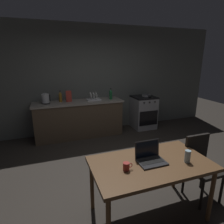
# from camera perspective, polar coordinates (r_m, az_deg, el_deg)

# --- Properties ---
(ground_plane) EXTENTS (12.00, 12.00, 0.00)m
(ground_plane) POSITION_cam_1_polar(r_m,az_deg,el_deg) (3.38, 5.51, -18.48)
(ground_plane) COLOR #2D2823
(back_wall) EXTENTS (6.40, 0.10, 2.73)m
(back_wall) POSITION_cam_1_polar(r_m,az_deg,el_deg) (5.12, -2.23, 9.88)
(back_wall) COLOR #575B58
(back_wall) RESTS_ON ground_plane
(kitchen_counter) EXTENTS (2.16, 0.64, 0.90)m
(kitchen_counter) POSITION_cam_1_polar(r_m,az_deg,el_deg) (4.79, -9.92, -1.98)
(kitchen_counter) COLOR #4C3D2D
(kitchen_counter) RESTS_ON ground_plane
(stove_oven) EXTENTS (0.60, 0.62, 0.90)m
(stove_oven) POSITION_cam_1_polar(r_m,az_deg,el_deg) (5.37, 9.44, -0.01)
(stove_oven) COLOR gray
(stove_oven) RESTS_ON ground_plane
(dining_table) EXTENTS (1.40, 0.78, 0.74)m
(dining_table) POSITION_cam_1_polar(r_m,az_deg,el_deg) (2.36, 11.61, -16.12)
(dining_table) COLOR brown
(dining_table) RESTS_ON ground_plane
(chair) EXTENTS (0.40, 0.40, 0.89)m
(chair) POSITION_cam_1_polar(r_m,az_deg,el_deg) (2.97, 25.17, -13.72)
(chair) COLOR black
(chair) RESTS_ON ground_plane
(laptop) EXTENTS (0.32, 0.25, 0.23)m
(laptop) POSITION_cam_1_polar(r_m,az_deg,el_deg) (2.31, 11.50, -13.42)
(laptop) COLOR #232326
(laptop) RESTS_ON dining_table
(electric_kettle) EXTENTS (0.19, 0.17, 0.24)m
(electric_kettle) POSITION_cam_1_polar(r_m,az_deg,el_deg) (4.59, -19.47, 3.80)
(electric_kettle) COLOR black
(electric_kettle) RESTS_ON kitchen_counter
(bottle) EXTENTS (0.08, 0.08, 0.28)m
(bottle) POSITION_cam_1_polar(r_m,az_deg,el_deg) (4.80, -0.39, 5.43)
(bottle) COLOR #19592D
(bottle) RESTS_ON kitchen_counter
(frying_pan) EXTENTS (0.23, 0.41, 0.05)m
(frying_pan) POSITION_cam_1_polar(r_m,az_deg,el_deg) (5.27, 10.34, 4.93)
(frying_pan) COLOR gray
(frying_pan) RESTS_ON stove_oven
(coffee_mug) EXTENTS (0.11, 0.07, 0.09)m
(coffee_mug) POSITION_cam_1_polar(r_m,az_deg,el_deg) (2.12, 4.39, -16.09)
(coffee_mug) COLOR #9E2D28
(coffee_mug) RESTS_ON dining_table
(drinking_glass) EXTENTS (0.07, 0.07, 0.15)m
(drinking_glass) POSITION_cam_1_polar(r_m,az_deg,el_deg) (2.41, 21.88, -12.32)
(drinking_glass) COLOR #99B7C6
(drinking_glass) RESTS_ON dining_table
(cereal_box) EXTENTS (0.13, 0.05, 0.26)m
(cereal_box) POSITION_cam_1_polar(r_m,az_deg,el_deg) (4.64, -12.95, 4.65)
(cereal_box) COLOR #B2382D
(cereal_box) RESTS_ON kitchen_counter
(dish_rack) EXTENTS (0.34, 0.26, 0.21)m
(dish_rack) POSITION_cam_1_polar(r_m,az_deg,el_deg) (4.74, -5.61, 4.17)
(dish_rack) COLOR silver
(dish_rack) RESTS_ON kitchen_counter
(bottle_b) EXTENTS (0.08, 0.08, 0.27)m
(bottle_b) POSITION_cam_1_polar(r_m,az_deg,el_deg) (4.68, -15.35, 4.51)
(bottle_b) COLOR #8C601E
(bottle_b) RESTS_ON kitchen_counter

